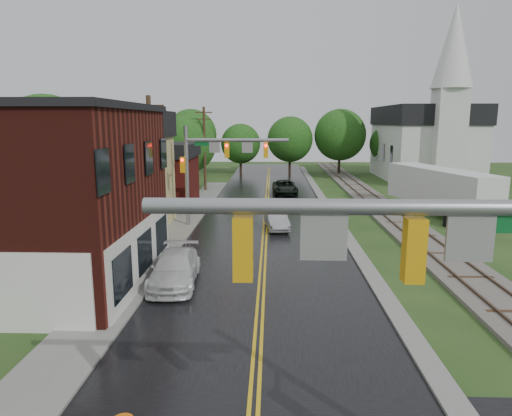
# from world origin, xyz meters

# --- Properties ---
(main_road) EXTENTS (10.00, 90.00, 0.02)m
(main_road) POSITION_xyz_m (0.00, 30.00, 0.00)
(main_road) COLOR black
(main_road) RESTS_ON ground
(curb_right) EXTENTS (0.80, 70.00, 0.12)m
(curb_right) POSITION_xyz_m (5.40, 35.00, 0.00)
(curb_right) COLOR gray
(curb_right) RESTS_ON ground
(sidewalk_left) EXTENTS (2.40, 50.00, 0.12)m
(sidewalk_left) POSITION_xyz_m (-6.20, 25.00, 0.00)
(sidewalk_left) COLOR gray
(sidewalk_left) RESTS_ON ground
(yellow_house) EXTENTS (8.00, 7.00, 6.40)m
(yellow_house) POSITION_xyz_m (-11.00, 26.00, 3.20)
(yellow_house) COLOR tan
(yellow_house) RESTS_ON ground
(darkred_building) EXTENTS (7.00, 6.00, 4.40)m
(darkred_building) POSITION_xyz_m (-10.00, 35.00, 2.20)
(darkred_building) COLOR #3F0F0C
(darkred_building) RESTS_ON ground
(church) EXTENTS (10.40, 18.40, 20.00)m
(church) POSITION_xyz_m (20.00, 53.74, 5.83)
(church) COLOR silver
(church) RESTS_ON ground
(railroad) EXTENTS (3.20, 80.00, 0.30)m
(railroad) POSITION_xyz_m (10.00, 35.00, 0.11)
(railroad) COLOR #59544C
(railroad) RESTS_ON ground
(traffic_signal_near) EXTENTS (7.34, 0.30, 7.20)m
(traffic_signal_near) POSITION_xyz_m (3.47, 2.00, 4.97)
(traffic_signal_near) COLOR gray
(traffic_signal_near) RESTS_ON ground
(traffic_signal_far) EXTENTS (7.34, 0.43, 7.20)m
(traffic_signal_far) POSITION_xyz_m (-3.47, 27.00, 4.97)
(traffic_signal_far) COLOR gray
(traffic_signal_far) RESTS_ON ground
(utility_pole_b) EXTENTS (1.80, 0.28, 9.00)m
(utility_pole_b) POSITION_xyz_m (-6.80, 22.00, 4.72)
(utility_pole_b) COLOR #382616
(utility_pole_b) RESTS_ON ground
(utility_pole_c) EXTENTS (1.80, 0.28, 9.00)m
(utility_pole_c) POSITION_xyz_m (-6.80, 44.00, 4.72)
(utility_pole_c) COLOR #382616
(utility_pole_c) RESTS_ON ground
(tree_left_b) EXTENTS (7.60, 7.60, 9.69)m
(tree_left_b) POSITION_xyz_m (-17.85, 31.90, 5.72)
(tree_left_b) COLOR black
(tree_left_b) RESTS_ON ground
(tree_left_c) EXTENTS (6.00, 6.00, 7.65)m
(tree_left_c) POSITION_xyz_m (-13.85, 39.90, 4.51)
(tree_left_c) COLOR black
(tree_left_c) RESTS_ON ground
(tree_left_e) EXTENTS (6.40, 6.40, 8.16)m
(tree_left_e) POSITION_xyz_m (-8.85, 45.90, 4.81)
(tree_left_e) COLOR black
(tree_left_e) RESTS_ON ground
(suv_dark) EXTENTS (2.66, 5.27, 1.43)m
(suv_dark) POSITION_xyz_m (1.82, 41.87, 0.71)
(suv_dark) COLOR black
(suv_dark) RESTS_ON ground
(sedan_silver) EXTENTS (1.88, 4.11, 1.31)m
(sedan_silver) POSITION_xyz_m (0.80, 26.31, 0.65)
(sedan_silver) COLOR #9D9EA2
(sedan_silver) RESTS_ON ground
(pickup_white) EXTENTS (2.37, 5.19, 1.47)m
(pickup_white) POSITION_xyz_m (-4.05, 15.10, 0.74)
(pickup_white) COLOR silver
(pickup_white) RESTS_ON ground
(semi_trailer) EXTENTS (5.52, 12.08, 3.75)m
(semi_trailer) POSITION_xyz_m (13.99, 31.69, 2.24)
(semi_trailer) COLOR black
(semi_trailer) RESTS_ON ground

